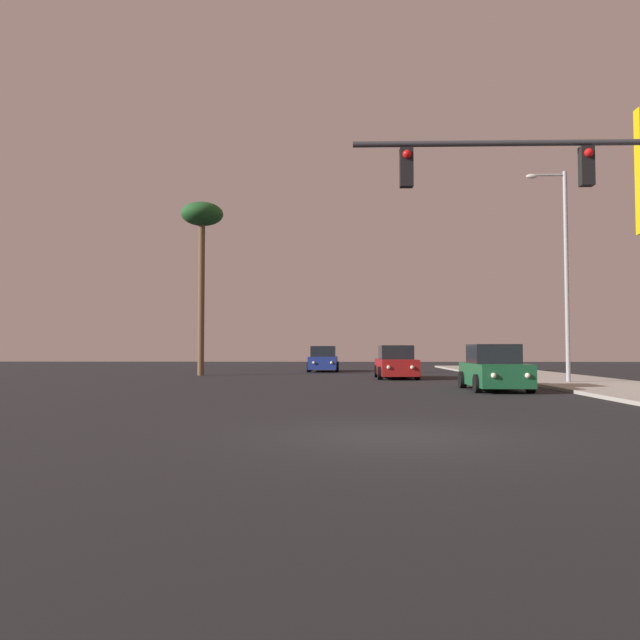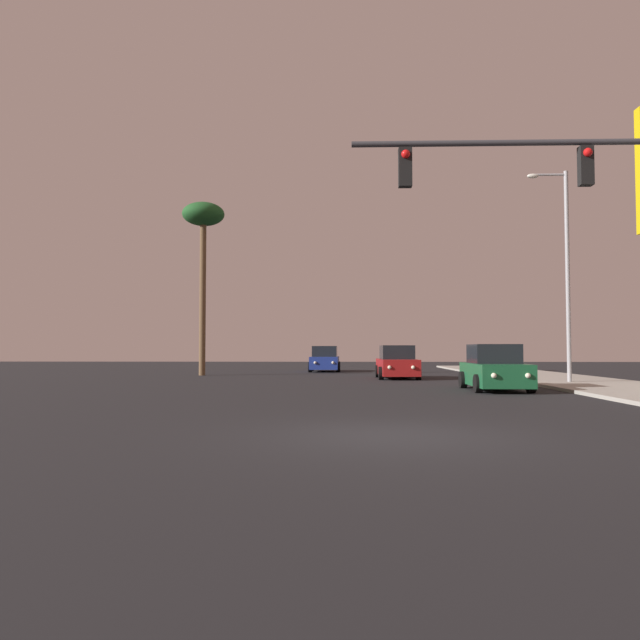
# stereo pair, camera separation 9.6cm
# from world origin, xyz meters

# --- Properties ---
(ground_plane) EXTENTS (120.00, 120.00, 0.00)m
(ground_plane) POSITION_xyz_m (0.00, 0.00, 0.00)
(ground_plane) COLOR black
(car_green) EXTENTS (2.04, 4.32, 1.68)m
(car_green) POSITION_xyz_m (4.75, 11.89, 0.76)
(car_green) COLOR #195933
(car_green) RESTS_ON ground
(car_blue) EXTENTS (2.04, 4.33, 1.68)m
(car_blue) POSITION_xyz_m (-1.88, 30.13, 0.76)
(car_blue) COLOR navy
(car_blue) RESTS_ON ground
(car_red) EXTENTS (2.04, 4.33, 1.68)m
(car_red) POSITION_xyz_m (2.01, 20.71, 0.76)
(car_red) COLOR maroon
(car_red) RESTS_ON ground
(traffic_light_mast) EXTENTS (8.28, 0.36, 6.50)m
(traffic_light_mast) POSITION_xyz_m (5.13, 3.07, 4.78)
(traffic_light_mast) COLOR #38383D
(traffic_light_mast) RESTS_ON sidewalk_right
(street_lamp) EXTENTS (1.74, 0.24, 9.00)m
(street_lamp) POSITION_xyz_m (8.67, 15.61, 5.12)
(street_lamp) COLOR #99999E
(street_lamp) RESTS_ON sidewalk_right
(palm_tree_mid) EXTENTS (2.40, 2.40, 9.86)m
(palm_tree_mid) POSITION_xyz_m (-8.68, 24.00, 8.58)
(palm_tree_mid) COLOR brown
(palm_tree_mid) RESTS_ON ground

